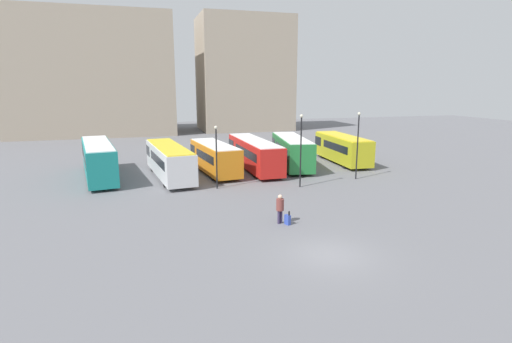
# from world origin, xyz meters

# --- Properties ---
(ground_plane) EXTENTS (160.00, 160.00, 0.00)m
(ground_plane) POSITION_xyz_m (0.00, 0.00, 0.00)
(ground_plane) COLOR slate
(building_block_left) EXTENTS (26.84, 15.35, 20.59)m
(building_block_left) POSITION_xyz_m (-16.07, 59.92, 10.29)
(building_block_left) COLOR tan
(building_block_left) RESTS_ON ground_plane
(building_block_right) EXTENTS (17.13, 12.25, 21.20)m
(building_block_right) POSITION_xyz_m (11.22, 59.92, 10.60)
(building_block_right) COLOR tan
(building_block_right) RESTS_ON ground_plane
(bus_0) EXTENTS (4.04, 11.71, 3.33)m
(bus_0) POSITION_xyz_m (-12.71, 21.83, 1.81)
(bus_0) COLOR #19847F
(bus_0) RESTS_ON ground_plane
(bus_1) EXTENTS (3.82, 11.59, 3.01)m
(bus_1) POSITION_xyz_m (-6.42, 20.27, 1.64)
(bus_1) COLOR silver
(bus_1) RESTS_ON ground_plane
(bus_2) EXTENTS (3.59, 9.40, 2.94)m
(bus_2) POSITION_xyz_m (-1.99, 20.92, 1.59)
(bus_2) COLOR orange
(bus_2) RESTS_ON ground_plane
(bus_3) EXTENTS (2.63, 12.10, 3.04)m
(bus_3) POSITION_xyz_m (2.27, 21.82, 1.66)
(bus_3) COLOR red
(bus_3) RESTS_ON ground_plane
(bus_4) EXTENTS (4.20, 10.39, 3.18)m
(bus_4) POSITION_xyz_m (6.37, 21.67, 1.72)
(bus_4) COLOR #237A38
(bus_4) RESTS_ON ground_plane
(bus_5) EXTENTS (3.18, 10.02, 3.02)m
(bus_5) POSITION_xyz_m (12.70, 22.49, 1.64)
(bus_5) COLOR gold
(bus_5) RESTS_ON ground_plane
(traveler) EXTENTS (0.60, 0.60, 1.86)m
(traveler) POSITION_xyz_m (-0.81, 5.22, 1.10)
(traveler) COLOR #382D4C
(traveler) RESTS_ON ground_plane
(suitcase) EXTENTS (0.33, 0.45, 0.90)m
(suitcase) POSITION_xyz_m (-0.44, 4.87, 0.32)
(suitcase) COLOR #334CB2
(suitcase) RESTS_ON ground_plane
(lamp_post_0) EXTENTS (0.28, 0.28, 6.12)m
(lamp_post_0) POSITION_xyz_m (10.03, 14.74, 3.57)
(lamp_post_0) COLOR black
(lamp_post_0) RESTS_ON ground_plane
(lamp_post_1) EXTENTS (0.28, 0.28, 5.25)m
(lamp_post_1) POSITION_xyz_m (-2.94, 14.86, 3.12)
(lamp_post_1) COLOR black
(lamp_post_1) RESTS_ON ground_plane
(lamp_post_2) EXTENTS (0.28, 0.28, 6.14)m
(lamp_post_2) POSITION_xyz_m (3.92, 13.41, 3.58)
(lamp_post_2) COLOR black
(lamp_post_2) RESTS_ON ground_plane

